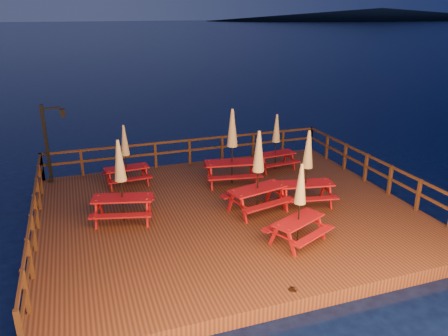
{
  "coord_description": "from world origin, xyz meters",
  "views": [
    {
      "loc": [
        -4.42,
        -12.3,
        6.66
      ],
      "look_at": [
        0.07,
        0.6,
        1.66
      ],
      "focal_mm": 35.0,
      "sensor_mm": 36.0,
      "label": 1
    }
  ],
  "objects_px": {
    "picnic_table_1": "(232,146)",
    "picnic_table_2": "(258,171)",
    "lamp_post": "(50,137)",
    "picnic_table_0": "(300,203)"
  },
  "relations": [
    {
      "from": "lamp_post",
      "to": "picnic_table_1",
      "type": "xyz_separation_m",
      "value": [
        6.33,
        -2.39,
        -0.3
      ]
    },
    {
      "from": "picnic_table_2",
      "to": "lamp_post",
      "type": "bearing_deg",
      "value": 128.64
    },
    {
      "from": "picnic_table_1",
      "to": "picnic_table_2",
      "type": "bearing_deg",
      "value": -81.32
    },
    {
      "from": "lamp_post",
      "to": "picnic_table_0",
      "type": "height_order",
      "value": "lamp_post"
    },
    {
      "from": "lamp_post",
      "to": "picnic_table_1",
      "type": "relative_size",
      "value": 1.04
    },
    {
      "from": "picnic_table_1",
      "to": "picnic_table_2",
      "type": "distance_m",
      "value": 2.55
    },
    {
      "from": "picnic_table_0",
      "to": "picnic_table_2",
      "type": "xyz_separation_m",
      "value": [
        -0.29,
        2.23,
        0.19
      ]
    },
    {
      "from": "lamp_post",
      "to": "picnic_table_0",
      "type": "distance_m",
      "value": 9.73
    },
    {
      "from": "lamp_post",
      "to": "picnic_table_0",
      "type": "bearing_deg",
      "value": -47.55
    },
    {
      "from": "picnic_table_0",
      "to": "picnic_table_1",
      "type": "relative_size",
      "value": 0.82
    }
  ]
}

